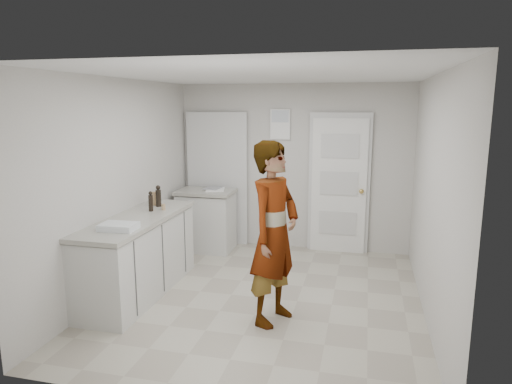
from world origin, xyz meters
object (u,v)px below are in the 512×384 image
(egg_bowl, at_px, (112,227))
(spice_jar, at_px, (164,207))
(cake_mix_box, at_px, (156,198))
(baking_dish, at_px, (119,227))
(person, at_px, (274,233))
(oil_cruet_b, at_px, (151,202))
(oil_cruet_a, at_px, (158,196))

(egg_bowl, bearing_deg, spice_jar, 81.24)
(spice_jar, bearing_deg, egg_bowl, -98.76)
(spice_jar, xyz_separation_m, egg_bowl, (-0.14, -0.93, -0.01))
(cake_mix_box, distance_m, baking_dish, 1.18)
(spice_jar, bearing_deg, cake_mix_box, 131.71)
(person, xyz_separation_m, oil_cruet_b, (-1.64, 0.60, 0.12))
(person, relative_size, spice_jar, 25.25)
(spice_jar, xyz_separation_m, oil_cruet_b, (-0.12, -0.10, 0.08))
(cake_mix_box, bearing_deg, egg_bowl, -103.36)
(spice_jar, bearing_deg, oil_cruet_b, -140.83)
(oil_cruet_b, relative_size, egg_bowl, 1.83)
(cake_mix_box, relative_size, egg_bowl, 1.28)
(person, bearing_deg, cake_mix_box, 82.61)
(cake_mix_box, bearing_deg, baking_dish, -99.71)
(cake_mix_box, xyz_separation_m, spice_jar, (0.21, -0.23, -0.05))
(spice_jar, distance_m, oil_cruet_b, 0.17)
(cake_mix_box, distance_m, egg_bowl, 1.16)
(baking_dish, bearing_deg, oil_cruet_a, 94.01)
(oil_cruet_a, bearing_deg, spice_jar, -49.32)
(person, distance_m, cake_mix_box, 1.97)
(person, height_order, oil_cruet_a, person)
(cake_mix_box, bearing_deg, oil_cruet_a, -62.43)
(oil_cruet_b, bearing_deg, egg_bowl, -91.66)
(cake_mix_box, height_order, baking_dish, cake_mix_box)
(cake_mix_box, distance_m, oil_cruet_b, 0.34)
(baking_dish, bearing_deg, egg_bowl, 173.65)
(person, bearing_deg, oil_cruet_a, 83.46)
(oil_cruet_b, bearing_deg, spice_jar, 39.17)
(oil_cruet_a, height_order, oil_cruet_b, oil_cruet_a)
(spice_jar, bearing_deg, oil_cruet_a, 130.68)
(cake_mix_box, relative_size, oil_cruet_a, 0.63)
(oil_cruet_a, bearing_deg, person, -27.41)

